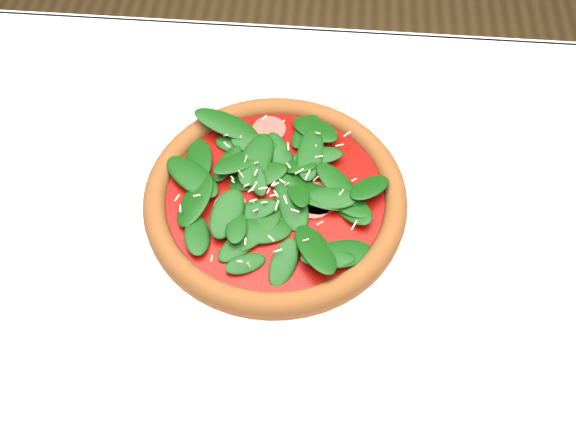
{
  "coord_description": "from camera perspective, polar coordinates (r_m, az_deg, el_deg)",
  "views": [
    {
      "loc": [
        0.01,
        -0.38,
        1.39
      ],
      "look_at": [
        -0.02,
        0.04,
        0.77
      ],
      "focal_mm": 40.0,
      "sensor_mm": 36.0,
      "label": 1
    }
  ],
  "objects": [
    {
      "name": "dining_table",
      "position": [
        0.84,
        1.42,
        -7.04
      ],
      "size": [
        1.21,
        0.81,
        0.75
      ],
      "color": "silver",
      "rests_on": "ground"
    },
    {
      "name": "plate",
      "position": [
        0.78,
        -1.11,
        1.01
      ],
      "size": [
        0.36,
        0.36,
        0.02
      ],
      "color": "white",
      "rests_on": "dining_table"
    },
    {
      "name": "pizza",
      "position": [
        0.76,
        -1.14,
        1.92
      ],
      "size": [
        0.34,
        0.34,
        0.04
      ],
      "rotation": [
        0.0,
        0.0,
        -0.08
      ],
      "color": "#945023",
      "rests_on": "plate"
    },
    {
      "name": "saucer_far",
      "position": [
        0.88,
        24.12,
        2.68
      ],
      "size": [
        0.13,
        0.13,
        0.01
      ],
      "color": "white",
      "rests_on": "dining_table"
    }
  ]
}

